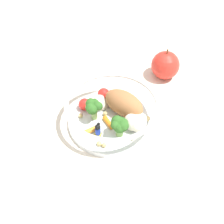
# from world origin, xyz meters

# --- Properties ---
(ground_plane) EXTENTS (2.40, 2.40, 0.00)m
(ground_plane) POSITION_xyz_m (0.00, 0.00, 0.00)
(ground_plane) COLOR silver
(food_container) EXTENTS (0.20, 0.20, 0.07)m
(food_container) POSITION_xyz_m (-0.02, -0.01, 0.03)
(food_container) COLOR white
(food_container) RESTS_ON ground_plane
(loose_apple) EXTENTS (0.07, 0.07, 0.08)m
(loose_apple) POSITION_xyz_m (-0.08, -0.21, 0.04)
(loose_apple) COLOR red
(loose_apple) RESTS_ON ground_plane
(folded_napkin) EXTENTS (0.15, 0.16, 0.01)m
(folded_napkin) POSITION_xyz_m (0.17, 0.11, 0.00)
(folded_napkin) COLOR white
(folded_napkin) RESTS_ON ground_plane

